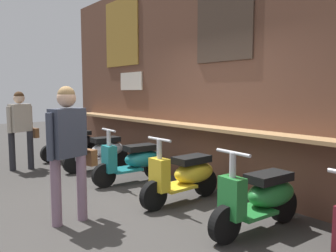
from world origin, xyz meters
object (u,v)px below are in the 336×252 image
scooter_yellow (186,175)px  scooter_silver (100,150)px  shopper_with_handbag (21,123)px  scooter_teal (135,160)px  scooter_black (74,143)px  shopper_browsing (69,141)px  scooter_green (262,197)px

scooter_yellow → scooter_silver: bearing=-91.3°
scooter_silver → shopper_with_handbag: 1.68m
scooter_teal → scooter_yellow: (1.34, 0.00, 0.00)m
scooter_yellow → shopper_with_handbag: (-3.57, -1.25, 0.56)m
scooter_yellow → scooter_black: bearing=-91.3°
scooter_teal → shopper_browsing: bearing=36.7°
scooter_yellow → shopper_browsing: 1.74m
scooter_green → shopper_with_handbag: (-4.87, -1.25, 0.56)m
scooter_teal → shopper_with_handbag: bearing=-57.1°
scooter_black → shopper_with_handbag: bearing=13.1°
scooter_silver → scooter_green: 3.90m
scooter_silver → scooter_green: bearing=91.1°
scooter_teal → shopper_browsing: (1.05, -1.61, 0.61)m
scooter_yellow → shopper_browsing: size_ratio=0.85×
shopper_browsing → scooter_teal: bearing=-72.2°
shopper_with_handbag → scooter_green: bearing=176.6°
scooter_black → scooter_teal: 2.60m
shopper_browsing → scooter_yellow: bearing=-115.5°
scooter_silver → scooter_teal: bearing=91.1°
scooter_black → shopper_with_handbag: size_ratio=0.89×
scooter_green → shopper_browsing: bearing=-41.5°
scooter_silver → scooter_black: bearing=-88.9°
scooter_teal → shopper_browsing: size_ratio=0.85×
scooter_black → shopper_browsing: (3.65, -1.61, 0.61)m
scooter_green → shopper_with_handbag: size_ratio=0.89×
scooter_silver → scooter_teal: (1.27, -0.00, 0.00)m
scooter_black → scooter_green: size_ratio=1.00×
scooter_black → scooter_teal: size_ratio=1.00×
scooter_yellow → scooter_green: (1.30, -0.00, 0.00)m
scooter_silver → shopper_with_handbag: (-0.96, -1.25, 0.56)m
scooter_silver → shopper_browsing: bearing=56.4°
scooter_teal → shopper_with_handbag: shopper_with_handbag is taller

